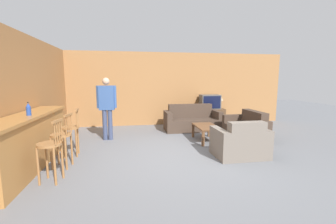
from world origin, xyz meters
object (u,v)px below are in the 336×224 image
bottle (28,109)px  bar_chair_near (50,149)px  person_by_window (107,105)px  table_lamp (220,98)px  tv_unit (209,117)px  tv (210,102)px  bar_chair_far (71,131)px  bar_chair_mid (62,139)px  loveseat_right (246,129)px  coffee_table (206,128)px  armchair_near (240,143)px  couch_far (192,121)px

bottle → bar_chair_near: bearing=-48.5°
person_by_window → bar_chair_near: bearing=-104.3°
bottle → person_by_window: 2.25m
bar_chair_near → table_lamp: (4.49, 4.03, 0.44)m
tv_unit → tv: bearing=-90.0°
bar_chair_far → tv: (4.12, 2.76, 0.30)m
bar_chair_mid → tv: size_ratio=1.45×
bar_chair_far → loveseat_right: bearing=7.9°
bar_chair_far → table_lamp: 5.29m
coffee_table → person_by_window: bearing=167.3°
coffee_table → armchair_near: bearing=-77.3°
bar_chair_far → coffee_table: 3.33m
bar_chair_near → tv: tv is taller
armchair_near → person_by_window: size_ratio=0.64×
bar_chair_mid → tv_unit: size_ratio=0.97×
loveseat_right → tv_unit: loveseat_right is taller
bar_chair_mid → armchair_near: 3.57m
table_lamp → bar_chair_far: bearing=-148.4°
coffee_table → person_by_window: (-2.62, 0.59, 0.61)m
loveseat_right → bar_chair_mid: bearing=-163.9°
bar_chair_mid → coffee_table: bearing=21.8°
couch_far → armchair_near: size_ratio=1.66×
bar_chair_far → loveseat_right: (4.39, 0.61, -0.25)m
armchair_near → coffee_table: (-0.30, 1.32, 0.06)m
armchair_near → table_lamp: 3.63m
coffee_table → tv_unit: 2.28m
tv_unit → table_lamp: size_ratio=1.95×
bar_chair_far → person_by_window: person_by_window is taller
bar_chair_near → bottle: bearing=131.5°
bar_chair_far → loveseat_right: bar_chair_far is taller
loveseat_right → table_lamp: table_lamp is taller
coffee_table → tv: size_ratio=1.40×
bottle → table_lamp: bottle is taller
bar_chair_far → tv_unit: 4.96m
coffee_table → bottle: bearing=-160.4°
bottle → armchair_near: bearing=0.3°
bar_chair_near → tv_unit: size_ratio=0.97×
armchair_near → tv: bearing=80.8°
coffee_table → bar_chair_near: bearing=-149.5°
coffee_table → bar_chair_far: bearing=-168.8°
bar_chair_near → bar_chair_far: size_ratio=1.00×
couch_far → armchair_near: 2.73m
table_lamp → couch_far: bearing=-149.7°
tv → bar_chair_far: bearing=-146.2°
bar_chair_far → bottle: size_ratio=4.26×
bar_chair_near → person_by_window: (0.64, 2.51, 0.42)m
armchair_near → loveseat_right: 1.53m
tv_unit → bottle: bearing=-143.2°
loveseat_right → person_by_window: 3.86m
armchair_near → person_by_window: person_by_window is taller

